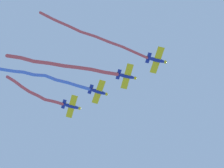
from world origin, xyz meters
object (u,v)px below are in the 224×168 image
airplane_slot (72,106)px  airplane_right_wing (98,92)px  airplane_left_wing (127,76)px  airplane_lead (157,60)px

airplane_slot → airplane_right_wing: bearing=-48.8°
airplane_right_wing → airplane_slot: 8.51m
airplane_right_wing → airplane_slot: bearing=129.4°
airplane_left_wing → airplane_slot: airplane_slot is taller
airplane_lead → airplane_slot: airplane_slot is taller
airplane_lead → airplane_left_wing: bearing=134.1°
airplane_lead → airplane_left_wing: 8.52m
airplane_lead → airplane_left_wing: airplane_left_wing is taller
airplane_left_wing → airplane_right_wing: 8.53m
airplane_lead → airplane_right_wing: bearing=134.1°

